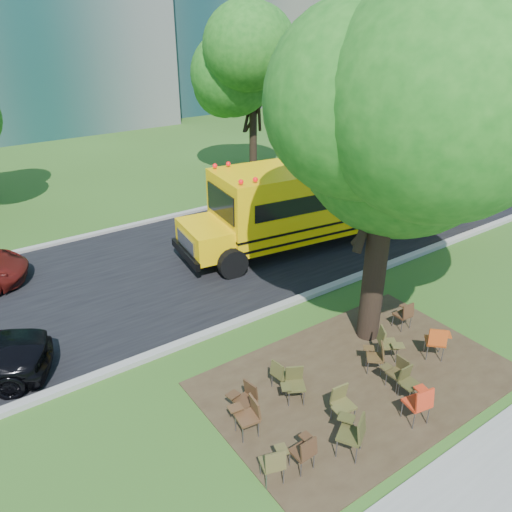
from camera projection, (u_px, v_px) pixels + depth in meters
ground at (312, 384)px, 11.42m from camera, size 160.00×160.00×0.00m
dirt_patch at (359, 379)px, 11.55m from camera, size 7.00×4.50×0.03m
asphalt_road at (174, 267)px, 16.56m from camera, size 80.00×8.00×0.04m
kerb_near at (240, 321)px, 13.59m from camera, size 80.00×0.25×0.14m
kerb_far at (127, 227)px, 19.56m from camera, size 80.00×0.25×0.14m
bg_tree_3 at (253, 73)px, 23.61m from camera, size 5.60×5.60×7.84m
bg_tree_4 at (384, 79)px, 27.27m from camera, size 5.00×5.00×6.85m
main_tree at (393, 117)px, 10.63m from camera, size 7.20×7.20×9.26m
school_bus at (351, 190)px, 18.48m from camera, size 12.24×4.05×2.94m
chair_0 at (305, 449)px, 9.08m from camera, size 0.53×0.49×0.81m
chair_1 at (274, 461)px, 8.82m from camera, size 0.65×0.50×0.83m
chair_2 at (354, 431)px, 9.35m from camera, size 0.65×0.80×0.97m
chair_3 at (341, 402)px, 10.16m from camera, size 0.59×0.50×0.85m
chair_4 at (420, 401)px, 10.09m from camera, size 0.69×0.55×0.94m
chair_5 at (408, 380)px, 10.81m from camera, size 0.51×0.45×0.78m
chair_6 at (398, 370)px, 11.13m from camera, size 0.45×0.50×0.78m
chair_7 at (437, 339)px, 12.00m from camera, size 0.80×0.63×0.93m
chair_8 at (249, 413)px, 9.85m from camera, size 0.52×0.63×0.88m
chair_9 at (294, 381)px, 10.73m from camera, size 0.69×0.55×0.83m
chair_10 at (281, 373)px, 11.03m from camera, size 0.52×0.52×0.79m
chair_11 at (377, 354)px, 11.62m from camera, size 0.53×0.67×0.78m
chair_12 at (387, 341)px, 11.96m from camera, size 0.60×0.76×0.90m
chair_13 at (405, 313)px, 13.18m from camera, size 0.55×0.48×0.82m
chair_14 at (246, 396)px, 10.33m from camera, size 0.56×0.55×0.82m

